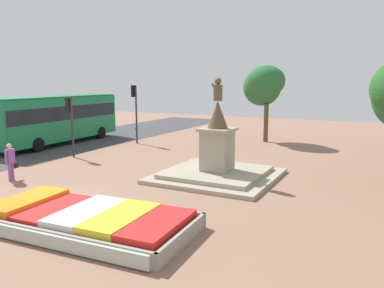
% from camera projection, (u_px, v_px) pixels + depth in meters
% --- Properties ---
extents(ground_plane, '(70.78, 70.78, 0.00)m').
position_uv_depth(ground_plane, '(44.00, 210.00, 12.50)').
color(ground_plane, '#8C6651').
extents(flower_planter, '(6.49, 3.43, 0.63)m').
position_uv_depth(flower_planter, '(86.00, 220.00, 10.89)').
color(flower_planter, '#38281C').
rests_on(flower_planter, ground_plane).
extents(statue_monument, '(5.07, 5.07, 4.43)m').
position_uv_depth(statue_monument, '(217.00, 162.00, 16.65)').
color(statue_monument, '#A09681').
rests_on(statue_monument, ground_plane).
extents(traffic_light_mid_block, '(0.41, 0.30, 3.40)m').
position_uv_depth(traffic_light_mid_block, '(70.00, 115.00, 20.98)').
color(traffic_light_mid_block, '#2D2D33').
rests_on(traffic_light_mid_block, ground_plane).
extents(traffic_light_far_corner, '(0.42, 0.31, 4.02)m').
position_uv_depth(traffic_light_far_corner, '(135.00, 104.00, 25.76)').
color(traffic_light_far_corner, '#2D2D33').
rests_on(traffic_light_far_corner, ground_plane).
extents(city_bus, '(3.07, 10.38, 3.30)m').
position_uv_depth(city_bus, '(56.00, 117.00, 25.61)').
color(city_bus, '#197A47').
rests_on(city_bus, ground_plane).
extents(pedestrian_with_handbag, '(0.33, 0.72, 1.64)m').
position_uv_depth(pedestrian_with_handbag, '(10.00, 160.00, 16.12)').
color(pedestrian_with_handbag, '#8C4C99').
rests_on(pedestrian_with_handbag, ground_plane).
extents(park_tree_far_left, '(3.21, 3.29, 5.40)m').
position_uv_depth(park_tree_far_left, '(264.00, 85.00, 26.43)').
color(park_tree_far_left, brown).
rests_on(park_tree_far_left, ground_plane).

